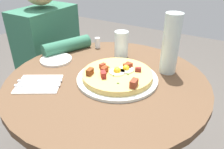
# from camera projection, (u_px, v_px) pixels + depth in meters

# --- Properties ---
(dining_table) EXTENTS (0.84, 0.84, 0.75)m
(dining_table) POSITION_uv_depth(u_px,v_px,m) (107.00, 111.00, 1.02)
(dining_table) COLOR brown
(dining_table) RESTS_ON ground_plane
(person_seated) EXTENTS (0.43, 0.48, 1.14)m
(person_seated) POSITION_uv_depth(u_px,v_px,m) (52.00, 72.00, 1.49)
(person_seated) COLOR #2D2D33
(person_seated) RESTS_ON ground_plane
(pizza_plate) EXTENTS (0.33, 0.33, 0.01)m
(pizza_plate) POSITION_uv_depth(u_px,v_px,m) (117.00, 78.00, 0.92)
(pizza_plate) COLOR silver
(pizza_plate) RESTS_ON dining_table
(breakfast_pizza) EXTENTS (0.29, 0.29, 0.05)m
(breakfast_pizza) POSITION_uv_depth(u_px,v_px,m) (117.00, 74.00, 0.91)
(breakfast_pizza) COLOR #D6B25D
(breakfast_pizza) RESTS_ON pizza_plate
(bread_plate) EXTENTS (0.15, 0.15, 0.01)m
(bread_plate) POSITION_uv_depth(u_px,v_px,m) (56.00, 60.00, 1.08)
(bread_plate) COLOR white
(bread_plate) RESTS_ON dining_table
(napkin) EXTENTS (0.21, 0.22, 0.00)m
(napkin) POSITION_uv_depth(u_px,v_px,m) (39.00, 84.00, 0.88)
(napkin) COLOR white
(napkin) RESTS_ON dining_table
(fork) EXTENTS (0.10, 0.16, 0.00)m
(fork) POSITION_uv_depth(u_px,v_px,m) (37.00, 85.00, 0.87)
(fork) COLOR silver
(fork) RESTS_ON napkin
(knife) EXTENTS (0.10, 0.16, 0.00)m
(knife) POSITION_uv_depth(u_px,v_px,m) (40.00, 81.00, 0.90)
(knife) COLOR silver
(knife) RESTS_ON napkin
(water_glass) EXTENTS (0.07, 0.07, 0.13)m
(water_glass) POSITION_uv_depth(u_px,v_px,m) (121.00, 44.00, 1.09)
(water_glass) COLOR silver
(water_glass) RESTS_ON dining_table
(water_bottle) EXTENTS (0.07, 0.07, 0.26)m
(water_bottle) POSITION_uv_depth(u_px,v_px,m) (171.00, 44.00, 0.92)
(water_bottle) COLOR silver
(water_bottle) RESTS_ON dining_table
(salt_shaker) EXTENTS (0.03, 0.03, 0.06)m
(salt_shaker) POSITION_uv_depth(u_px,v_px,m) (97.00, 43.00, 1.21)
(salt_shaker) COLOR white
(salt_shaker) RESTS_ON dining_table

